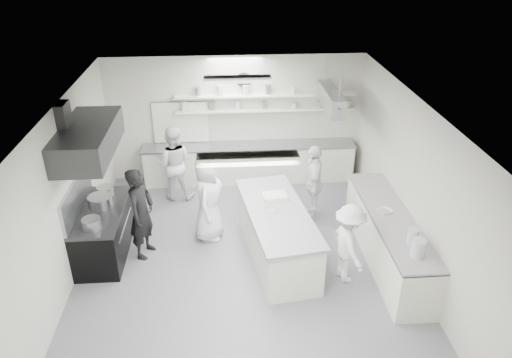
{
  "coord_description": "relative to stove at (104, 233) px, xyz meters",
  "views": [
    {
      "loc": [
        -0.29,
        -7.29,
        5.53
      ],
      "look_at": [
        0.27,
        0.6,
        1.38
      ],
      "focal_mm": 33.72,
      "sensor_mm": 36.0,
      "label": 1
    }
  ],
  "objects": [
    {
      "name": "cook_stove",
      "position": [
        0.75,
        -0.08,
        0.44
      ],
      "size": [
        0.61,
        0.75,
        1.79
      ],
      "primitive_type": "imported",
      "rotation": [
        0.0,
        0.0,
        1.25
      ],
      "color": "black",
      "rests_on": "floor"
    },
    {
      "name": "wall_left",
      "position": [
        -0.4,
        -0.4,
        1.05
      ],
      "size": [
        0.04,
        7.0,
        3.0
      ],
      "primitive_type": "cube",
      "color": "beige",
      "rests_on": "floor"
    },
    {
      "name": "cook_island_left",
      "position": [
        1.96,
        0.42,
        0.45
      ],
      "size": [
        0.74,
        0.98,
        1.79
      ],
      "primitive_type": "imported",
      "rotation": [
        0.0,
        0.0,
        1.36
      ],
      "color": "white",
      "rests_on": "floor"
    },
    {
      "name": "wall_front",
      "position": [
        2.6,
        -3.9,
        1.05
      ],
      "size": [
        6.0,
        0.04,
        3.0
      ],
      "primitive_type": "cube",
      "color": "beige",
      "rests_on": "floor"
    },
    {
      "name": "right_counter",
      "position": [
        5.25,
        -0.6,
        0.02
      ],
      "size": [
        0.74,
        3.3,
        0.94
      ],
      "primitive_type": "cube",
      "color": "white",
      "rests_on": "floor"
    },
    {
      "name": "pot_rack",
      "position": [
        4.6,
        2.0,
        1.85
      ],
      "size": [
        0.3,
        1.6,
        0.4
      ],
      "primitive_type": "cube",
      "color": "#999C9F",
      "rests_on": "ceiling"
    },
    {
      "name": "shelf_upper",
      "position": [
        3.3,
        2.97,
        1.65
      ],
      "size": [
        4.2,
        0.26,
        0.04
      ],
      "primitive_type": "cube",
      "color": "white",
      "rests_on": "wall_back"
    },
    {
      "name": "wall_right",
      "position": [
        5.6,
        -0.4,
        1.05
      ],
      "size": [
        0.04,
        7.0,
        3.0
      ],
      "primitive_type": "cube",
      "color": "beige",
      "rests_on": "floor"
    },
    {
      "name": "ceiling",
      "position": [
        2.6,
        -0.4,
        2.56
      ],
      "size": [
        6.0,
        7.0,
        0.02
      ],
      "primitive_type": "cube",
      "color": "white",
      "rests_on": "wall_back"
    },
    {
      "name": "cook_back",
      "position": [
        1.16,
        2.06,
        0.42
      ],
      "size": [
        0.87,
        0.69,
        1.73
      ],
      "primitive_type": "imported",
      "rotation": [
        0.0,
        0.0,
        -3.19
      ],
      "color": "white",
      "rests_on": "floor"
    },
    {
      "name": "light_fixture_rear",
      "position": [
        2.6,
        1.4,
        2.49
      ],
      "size": [
        1.3,
        0.25,
        0.1
      ],
      "primitive_type": "cube",
      "color": "white",
      "rests_on": "ceiling"
    },
    {
      "name": "prep_island",
      "position": [
        3.22,
        -0.33,
        0.03
      ],
      "size": [
        1.34,
        2.7,
        0.95
      ],
      "primitive_type": "cube",
      "rotation": [
        0.0,
        0.0,
        0.15
      ],
      "color": "white",
      "rests_on": "floor"
    },
    {
      "name": "bowl_right",
      "position": [
        5.16,
        -0.46,
        0.52
      ],
      "size": [
        0.33,
        0.33,
        0.06
      ],
      "primitive_type": "imported",
      "rotation": [
        0.0,
        0.0,
        0.4
      ],
      "color": "white",
      "rests_on": "right_counter"
    },
    {
      "name": "bowl_island_a",
      "position": [
        3.11,
        -0.31,
        0.53
      ],
      "size": [
        0.3,
        0.3,
        0.06
      ],
      "primitive_type": "imported",
      "rotation": [
        0.0,
        0.0,
        0.27
      ],
      "color": "#999C9F",
      "rests_on": "prep_island"
    },
    {
      "name": "wall_back",
      "position": [
        2.6,
        3.1,
        1.05
      ],
      "size": [
        6.0,
        0.04,
        3.0
      ],
      "primitive_type": "cube",
      "color": "beige",
      "rests_on": "floor"
    },
    {
      "name": "shelf_lower",
      "position": [
        3.3,
        2.97,
        1.3
      ],
      "size": [
        4.2,
        0.26,
        0.04
      ],
      "primitive_type": "cube",
      "color": "white",
      "rests_on": "wall_back"
    },
    {
      "name": "wall_clock",
      "position": [
        2.8,
        3.06,
        2.0
      ],
      "size": [
        0.32,
        0.05,
        0.32
      ],
      "primitive_type": "cylinder",
      "rotation": [
        1.57,
        0.0,
        0.0
      ],
      "color": "silver",
      "rests_on": "wall_back"
    },
    {
      "name": "cook_right",
      "position": [
        4.37,
        -1.07,
        0.29
      ],
      "size": [
        0.7,
        1.03,
        1.48
      ],
      "primitive_type": "imported",
      "rotation": [
        0.0,
        0.0,
        1.74
      ],
      "color": "white",
      "rests_on": "floor"
    },
    {
      "name": "light_fixture_front",
      "position": [
        2.6,
        -2.2,
        2.49
      ],
      "size": [
        1.3,
        0.25,
        0.1
      ],
      "primitive_type": "cube",
      "color": "white",
      "rests_on": "ceiling"
    },
    {
      "name": "bowl_island_b",
      "position": [
        3.03,
        -0.47,
        0.53
      ],
      "size": [
        0.24,
        0.24,
        0.06
      ],
      "primitive_type": "imported",
      "rotation": [
        0.0,
        0.0,
        -0.19
      ],
      "color": "white",
      "rests_on": "prep_island"
    },
    {
      "name": "back_counter",
      "position": [
        2.9,
        2.8,
        0.01
      ],
      "size": [
        5.0,
        0.6,
        0.92
      ],
      "primitive_type": "cube",
      "color": "white",
      "rests_on": "floor"
    },
    {
      "name": "stove",
      "position": [
        0.0,
        0.0,
        0.0
      ],
      "size": [
        0.8,
        1.8,
        0.9
      ],
      "primitive_type": "cube",
      "color": "black",
      "rests_on": "floor"
    },
    {
      "name": "floor",
      "position": [
        2.6,
        -0.4,
        -0.46
      ],
      "size": [
        6.0,
        7.0,
        0.02
      ],
      "primitive_type": "cube",
      "color": "gray",
      "rests_on": "ground"
    },
    {
      "name": "exhaust_hood",
      "position": [
        0.0,
        -0.0,
        1.9
      ],
      "size": [
        0.85,
        2.0,
        0.5
      ],
      "primitive_type": "cube",
      "color": "#2E2E2F",
      "rests_on": "wall_left"
    },
    {
      "name": "cook_island_right",
      "position": [
        4.13,
        1.01,
        0.38
      ],
      "size": [
        0.57,
        1.03,
        1.66
      ],
      "primitive_type": "imported",
      "rotation": [
        0.0,
        0.0,
        -1.74
      ],
      "color": "white",
      "rests_on": "floor"
    },
    {
      "name": "stove_pot",
      "position": [
        0.0,
        0.12,
        0.59
      ],
      "size": [
        0.45,
        0.45,
        0.26
      ],
      "primitive_type": "cylinder",
      "color": "#999C9F",
      "rests_on": "stove"
    },
    {
      "name": "pass_through_window",
      "position": [
        1.3,
        3.08,
        1.0
      ],
      "size": [
        1.3,
        0.04,
        1.0
      ],
      "primitive_type": "cube",
      "color": "black",
      "rests_on": "wall_back"
    }
  ]
}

